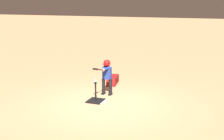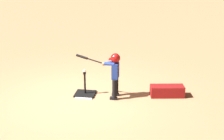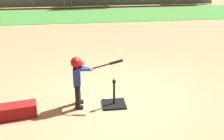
% 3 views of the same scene
% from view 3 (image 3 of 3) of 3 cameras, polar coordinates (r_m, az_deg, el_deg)
% --- Properties ---
extents(ground_plane, '(90.00, 90.00, 0.00)m').
position_cam_3_polar(ground_plane, '(6.26, 1.34, -5.83)').
color(ground_plane, '#AD7F56').
extents(grass_outfield_strip, '(56.00, 4.59, 0.02)m').
position_cam_3_polar(grass_outfield_strip, '(15.89, -4.30, 12.02)').
color(grass_outfield_strip, '#3D7F33').
rests_on(grass_outfield_strip, ground_plane).
extents(home_plate, '(0.46, 0.46, 0.02)m').
position_cam_3_polar(home_plate, '(5.98, 0.11, -7.16)').
color(home_plate, white).
rests_on(home_plate, ground_plane).
extents(batting_tee, '(0.51, 0.46, 0.61)m').
position_cam_3_polar(batting_tee, '(5.90, 0.44, -7.04)').
color(batting_tee, black).
rests_on(batting_tee, ground_plane).
extents(batter_child, '(1.11, 0.36, 1.15)m').
position_cam_3_polar(batter_child, '(5.60, -7.25, -1.25)').
color(batter_child, black).
rests_on(batter_child, ground_plane).
extents(baseball, '(0.07, 0.07, 0.07)m').
position_cam_3_polar(baseball, '(5.63, 0.46, -1.92)').
color(baseball, white).
rests_on(baseball, batting_tee).
extents(equipment_bag, '(0.88, 0.46, 0.28)m').
position_cam_3_polar(equipment_bag, '(5.80, -20.24, -8.35)').
color(equipment_bag, maroon).
rests_on(equipment_bag, ground_plane).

